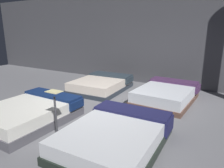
% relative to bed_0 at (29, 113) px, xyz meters
% --- Properties ---
extents(ground_plane, '(18.00, 18.00, 0.02)m').
position_rel_bed_0_xyz_m(ground_plane, '(1.12, 1.17, -0.23)').
color(ground_plane, slate).
extents(showroom_back_wall, '(18.00, 0.06, 3.50)m').
position_rel_bed_0_xyz_m(showroom_back_wall, '(1.12, 4.74, 1.53)').
color(showroom_back_wall, '#47474C').
rests_on(showroom_back_wall, ground_plane).
extents(bed_0, '(1.65, 2.06, 0.48)m').
position_rel_bed_0_xyz_m(bed_0, '(0.00, 0.00, 0.00)').
color(bed_0, '#515057').
rests_on(bed_0, ground_plane).
extents(bed_1, '(1.66, 2.18, 0.45)m').
position_rel_bed_0_xyz_m(bed_1, '(2.21, 0.09, -0.01)').
color(bed_1, black).
rests_on(bed_1, ground_plane).
extents(bed_2, '(1.68, 2.16, 0.45)m').
position_rel_bed_0_xyz_m(bed_2, '(0.01, 3.00, -0.01)').
color(bed_2, '#272F39').
rests_on(bed_2, ground_plane).
extents(bed_3, '(1.60, 2.13, 0.49)m').
position_rel_bed_0_xyz_m(bed_3, '(2.29, 2.99, -0.00)').
color(bed_3, brown).
rests_on(bed_3, ground_plane).
extents(price_sign, '(0.28, 0.24, 0.97)m').
position_rel_bed_0_xyz_m(price_sign, '(1.12, -0.27, 0.15)').
color(price_sign, '#3F3F44').
rests_on(price_sign, ground_plane).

